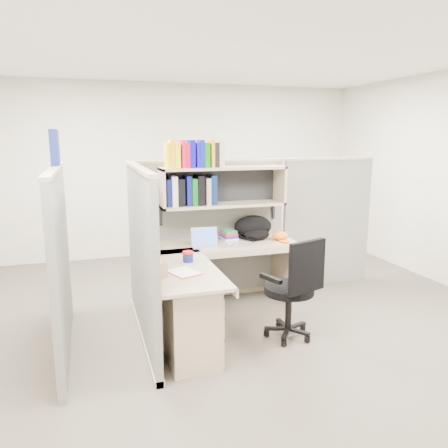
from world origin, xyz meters
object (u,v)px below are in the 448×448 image
object	(u,v)px
task_chair	(292,304)
laptop	(205,238)
backpack	(255,227)
snack_canister	(188,256)
desk	(202,299)

from	to	relation	value
task_chair	laptop	bearing A→B (deg)	124.39
backpack	task_chair	world-z (taller)	backpack
laptop	task_chair	bearing A→B (deg)	-48.71
backpack	snack_canister	bearing A→B (deg)	-150.64
backpack	task_chair	size ratio (longest dim) A/B	0.45
desk	laptop	world-z (taller)	laptop
backpack	snack_canister	world-z (taller)	backpack
snack_canister	task_chair	xyz separation A→B (m)	(0.90, -0.39, -0.43)
laptop	task_chair	world-z (taller)	task_chair
laptop	backpack	bearing A→B (deg)	24.79
snack_canister	task_chair	bearing A→B (deg)	-23.24
desk	task_chair	distance (m)	0.85
desk	backpack	distance (m)	1.35
backpack	desk	bearing A→B (deg)	-140.01
desk	laptop	distance (m)	0.86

